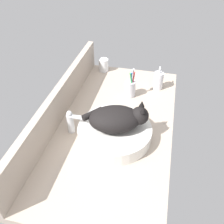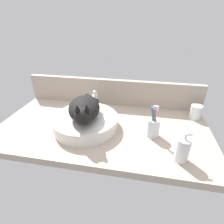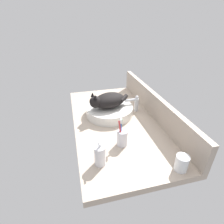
{
  "view_description": "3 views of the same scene",
  "coord_description": "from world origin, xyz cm",
  "px_view_note": "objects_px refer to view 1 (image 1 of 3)",
  "views": [
    {
      "loc": [
        -97.38,
        -22.25,
        91.0
      ],
      "look_at": [
        0.45,
        0.64,
        8.25
      ],
      "focal_mm": 40.0,
      "sensor_mm": 36.0,
      "label": 1
    },
    {
      "loc": [
        21.46,
        -83.25,
        57.31
      ],
      "look_at": [
        5.5,
        0.08,
        9.85
      ],
      "focal_mm": 28.0,
      "sensor_mm": 36.0,
      "label": 2
    },
    {
      "loc": [
        108.58,
        -30.83,
        70.93
      ],
      "look_at": [
        -0.28,
        -3.29,
        7.2
      ],
      "focal_mm": 28.0,
      "sensor_mm": 36.0,
      "label": 3
    }
  ],
  "objects_px": {
    "faucet": "(72,121)",
    "toothbrush_cup": "(130,88)",
    "sink_basin": "(115,132)",
    "water_glass": "(104,66)",
    "cat": "(118,118)",
    "soap_dispenser": "(158,81)"
  },
  "relations": [
    {
      "from": "sink_basin",
      "to": "soap_dispenser",
      "type": "relative_size",
      "value": 2.51
    },
    {
      "from": "cat",
      "to": "faucet",
      "type": "relative_size",
      "value": 2.34
    },
    {
      "from": "soap_dispenser",
      "to": "water_glass",
      "type": "bearing_deg",
      "value": 70.41
    },
    {
      "from": "soap_dispenser",
      "to": "water_glass",
      "type": "relative_size",
      "value": 1.67
    },
    {
      "from": "faucet",
      "to": "toothbrush_cup",
      "type": "distance_m",
      "value": 0.45
    },
    {
      "from": "sink_basin",
      "to": "faucet",
      "type": "relative_size",
      "value": 2.71
    },
    {
      "from": "soap_dispenser",
      "to": "water_glass",
      "type": "height_order",
      "value": "soap_dispenser"
    },
    {
      "from": "faucet",
      "to": "toothbrush_cup",
      "type": "xyz_separation_m",
      "value": [
        0.39,
        -0.23,
        -0.02
      ]
    },
    {
      "from": "sink_basin",
      "to": "toothbrush_cup",
      "type": "xyz_separation_m",
      "value": [
        0.38,
        -0.01,
        0.02
      ]
    },
    {
      "from": "faucet",
      "to": "toothbrush_cup",
      "type": "bearing_deg",
      "value": -30.88
    },
    {
      "from": "faucet",
      "to": "water_glass",
      "type": "relative_size",
      "value": 1.54
    },
    {
      "from": "sink_basin",
      "to": "cat",
      "type": "distance_m",
      "value": 0.09
    },
    {
      "from": "toothbrush_cup",
      "to": "water_glass",
      "type": "bearing_deg",
      "value": 42.15
    },
    {
      "from": "sink_basin",
      "to": "water_glass",
      "type": "bearing_deg",
      "value": 19.33
    },
    {
      "from": "sink_basin",
      "to": "toothbrush_cup",
      "type": "distance_m",
      "value": 0.38
    },
    {
      "from": "cat",
      "to": "water_glass",
      "type": "xyz_separation_m",
      "value": [
        0.64,
        0.24,
        -0.09
      ]
    },
    {
      "from": "water_glass",
      "to": "soap_dispenser",
      "type": "bearing_deg",
      "value": -109.59
    },
    {
      "from": "sink_basin",
      "to": "cat",
      "type": "relative_size",
      "value": 1.16
    },
    {
      "from": "sink_basin",
      "to": "cat",
      "type": "height_order",
      "value": "cat"
    },
    {
      "from": "toothbrush_cup",
      "to": "cat",
      "type": "bearing_deg",
      "value": -179.94
    },
    {
      "from": "sink_basin",
      "to": "water_glass",
      "type": "relative_size",
      "value": 4.19
    },
    {
      "from": "water_glass",
      "to": "sink_basin",
      "type": "bearing_deg",
      "value": -160.67
    }
  ]
}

